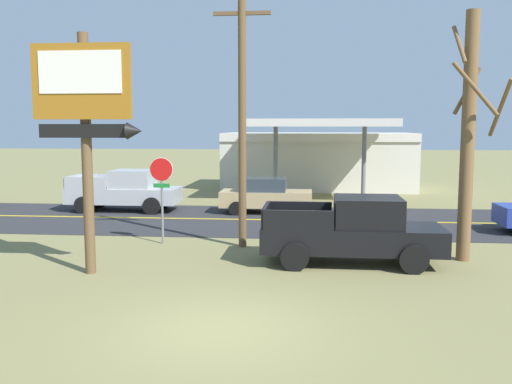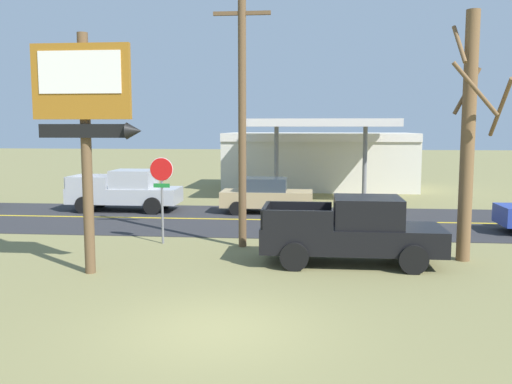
% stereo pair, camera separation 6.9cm
% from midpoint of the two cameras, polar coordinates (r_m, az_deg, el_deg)
% --- Properties ---
extents(ground_plane, '(180.00, 180.00, 0.00)m').
position_cam_midpoint_polar(ground_plane, '(11.26, -3.94, -13.93)').
color(ground_plane, olive).
extents(road_asphalt, '(140.00, 8.00, 0.02)m').
position_cam_midpoint_polar(road_asphalt, '(23.79, 1.27, -2.89)').
color(road_asphalt, '#2B2B2D').
rests_on(road_asphalt, ground).
extents(road_centre_line, '(126.00, 0.20, 0.01)m').
position_cam_midpoint_polar(road_centre_line, '(23.79, 1.27, -2.86)').
color(road_centre_line, gold).
rests_on(road_centre_line, road_asphalt).
extents(motel_sign, '(2.90, 0.54, 6.42)m').
position_cam_midpoint_polar(motel_sign, '(15.35, -16.99, 7.99)').
color(motel_sign, brown).
rests_on(motel_sign, ground).
extents(stop_sign, '(0.80, 0.08, 2.95)m').
position_cam_midpoint_polar(stop_sign, '(19.03, -9.56, 0.74)').
color(stop_sign, slate).
rests_on(stop_sign, ground).
extents(utility_pole, '(2.05, 0.26, 8.87)m').
position_cam_midpoint_polar(utility_pole, '(18.21, -1.32, 9.17)').
color(utility_pole, brown).
rests_on(utility_pole, ground).
extents(bare_tree, '(1.64, 1.82, 7.29)m').
position_cam_midpoint_polar(bare_tree, '(17.40, 21.13, 5.57)').
color(bare_tree, brown).
rests_on(bare_tree, ground).
extents(gas_station, '(12.00, 11.50, 4.40)m').
position_cam_midpoint_polar(gas_station, '(36.16, 6.52, 3.42)').
color(gas_station, beige).
rests_on(gas_station, ground).
extents(pickup_black_parked_on_lawn, '(5.22, 2.27, 1.96)m').
position_cam_midpoint_polar(pickup_black_parked_on_lawn, '(16.38, 10.11, -3.98)').
color(pickup_black_parked_on_lawn, black).
rests_on(pickup_black_parked_on_lawn, ground).
extents(pickup_silver_on_road, '(5.20, 2.24, 1.96)m').
position_cam_midpoint_polar(pickup_silver_on_road, '(27.00, -13.13, 0.12)').
color(pickup_silver_on_road, '#A8AAAF').
rests_on(pickup_silver_on_road, ground).
extents(car_tan_near_lane, '(4.20, 2.00, 1.64)m').
position_cam_midpoint_polar(car_tan_near_lane, '(25.66, 1.12, -0.34)').
color(car_tan_near_lane, tan).
rests_on(car_tan_near_lane, ground).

